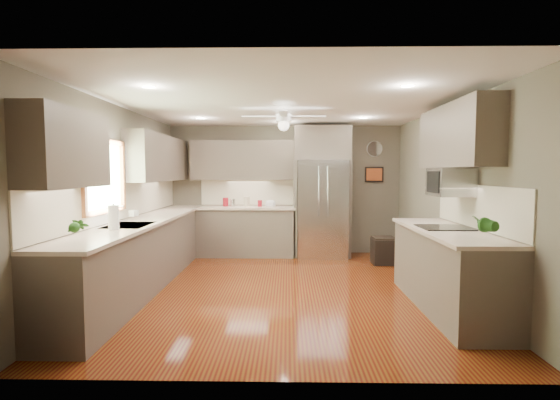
{
  "coord_description": "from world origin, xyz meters",
  "views": [
    {
      "loc": [
        0.06,
        -5.49,
        1.6
      ],
      "look_at": [
        -0.06,
        0.6,
        1.18
      ],
      "focal_mm": 26.0,
      "sensor_mm": 36.0,
      "label": 1
    }
  ],
  "objects_px": {
    "canister_a": "(226,202)",
    "potted_plant_right": "(483,224)",
    "paper_towel": "(114,217)",
    "potted_plant_left": "(75,226)",
    "microwave": "(450,182)",
    "bowl": "(270,205)",
    "soap_bottle": "(134,213)",
    "canister_b": "(233,203)",
    "canister_c": "(247,202)",
    "stool": "(383,250)",
    "refrigerator": "(322,194)",
    "canister_d": "(260,203)"
  },
  "relations": [
    {
      "from": "potted_plant_left",
      "to": "microwave",
      "type": "xyz_separation_m",
      "value": [
        3.96,
        1.21,
        0.38
      ]
    },
    {
      "from": "canister_a",
      "to": "potted_plant_left",
      "type": "relative_size",
      "value": 0.55
    },
    {
      "from": "canister_d",
      "to": "bowl",
      "type": "bearing_deg",
      "value": 11.02
    },
    {
      "from": "soap_bottle",
      "to": "paper_towel",
      "type": "xyz_separation_m",
      "value": [
        0.14,
        -0.98,
        0.05
      ]
    },
    {
      "from": "paper_towel",
      "to": "bowl",
      "type": "bearing_deg",
      "value": 61.98
    },
    {
      "from": "paper_towel",
      "to": "canister_d",
      "type": "bearing_deg",
      "value": 64.63
    },
    {
      "from": "stool",
      "to": "potted_plant_right",
      "type": "bearing_deg",
      "value": -86.38
    },
    {
      "from": "potted_plant_left",
      "to": "refrigerator",
      "type": "xyz_separation_m",
      "value": [
        2.63,
        3.92,
        0.09
      ]
    },
    {
      "from": "soap_bottle",
      "to": "potted_plant_right",
      "type": "xyz_separation_m",
      "value": [
        4.0,
        -1.71,
        0.07
      ]
    },
    {
      "from": "potted_plant_right",
      "to": "microwave",
      "type": "height_order",
      "value": "microwave"
    },
    {
      "from": "potted_plant_right",
      "to": "stool",
      "type": "bearing_deg",
      "value": 93.62
    },
    {
      "from": "canister_c",
      "to": "bowl",
      "type": "height_order",
      "value": "canister_c"
    },
    {
      "from": "soap_bottle",
      "to": "potted_plant_right",
      "type": "height_order",
      "value": "potted_plant_right"
    },
    {
      "from": "canister_a",
      "to": "bowl",
      "type": "xyz_separation_m",
      "value": [
        0.87,
        -0.02,
        -0.06
      ]
    },
    {
      "from": "canister_d",
      "to": "stool",
      "type": "distance_m",
      "value": 2.43
    },
    {
      "from": "canister_d",
      "to": "paper_towel",
      "type": "height_order",
      "value": "paper_towel"
    },
    {
      "from": "canister_c",
      "to": "potted_plant_left",
      "type": "distance_m",
      "value": 4.17
    },
    {
      "from": "stool",
      "to": "paper_towel",
      "type": "distance_m",
      "value": 4.46
    },
    {
      "from": "potted_plant_right",
      "to": "soap_bottle",
      "type": "bearing_deg",
      "value": 156.9
    },
    {
      "from": "canister_b",
      "to": "soap_bottle",
      "type": "height_order",
      "value": "soap_bottle"
    },
    {
      "from": "canister_c",
      "to": "paper_towel",
      "type": "distance_m",
      "value": 3.36
    },
    {
      "from": "canister_a",
      "to": "canister_b",
      "type": "relative_size",
      "value": 1.16
    },
    {
      "from": "canister_a",
      "to": "potted_plant_right",
      "type": "bearing_deg",
      "value": -51.8
    },
    {
      "from": "stool",
      "to": "canister_d",
      "type": "bearing_deg",
      "value": 162.29
    },
    {
      "from": "potted_plant_right",
      "to": "potted_plant_left",
      "type": "bearing_deg",
      "value": -177.97
    },
    {
      "from": "canister_c",
      "to": "paper_towel",
      "type": "relative_size",
      "value": 0.67
    },
    {
      "from": "canister_b",
      "to": "canister_d",
      "type": "bearing_deg",
      "value": -6.91
    },
    {
      "from": "paper_towel",
      "to": "potted_plant_right",
      "type": "bearing_deg",
      "value": -10.62
    },
    {
      "from": "canister_c",
      "to": "paper_towel",
      "type": "xyz_separation_m",
      "value": [
        -1.21,
        -3.14,
        0.05
      ]
    },
    {
      "from": "bowl",
      "to": "stool",
      "type": "xyz_separation_m",
      "value": [
        1.99,
        -0.74,
        -0.73
      ]
    },
    {
      "from": "microwave",
      "to": "paper_towel",
      "type": "height_order",
      "value": "microwave"
    },
    {
      "from": "canister_b",
      "to": "microwave",
      "type": "distance_m",
      "value": 4.15
    },
    {
      "from": "potted_plant_left",
      "to": "refrigerator",
      "type": "height_order",
      "value": "refrigerator"
    },
    {
      "from": "potted_plant_right",
      "to": "paper_towel",
      "type": "distance_m",
      "value": 3.93
    },
    {
      "from": "canister_b",
      "to": "canister_d",
      "type": "distance_m",
      "value": 0.53
    },
    {
      "from": "canister_a",
      "to": "paper_towel",
      "type": "relative_size",
      "value": 0.57
    },
    {
      "from": "bowl",
      "to": "refrigerator",
      "type": "bearing_deg",
      "value": -4.49
    },
    {
      "from": "soap_bottle",
      "to": "microwave",
      "type": "relative_size",
      "value": 0.33
    },
    {
      "from": "potted_plant_right",
      "to": "paper_towel",
      "type": "relative_size",
      "value": 1.1
    },
    {
      "from": "stool",
      "to": "soap_bottle",
      "type": "bearing_deg",
      "value": -159.56
    },
    {
      "from": "microwave",
      "to": "refrigerator",
      "type": "bearing_deg",
      "value": 116.09
    },
    {
      "from": "bowl",
      "to": "paper_towel",
      "type": "height_order",
      "value": "paper_towel"
    },
    {
      "from": "canister_b",
      "to": "stool",
      "type": "relative_size",
      "value": 0.32
    },
    {
      "from": "canister_c",
      "to": "refrigerator",
      "type": "xyz_separation_m",
      "value": [
        1.43,
        -0.07,
        0.16
      ]
    },
    {
      "from": "canister_a",
      "to": "stool",
      "type": "distance_m",
      "value": 3.06
    },
    {
      "from": "canister_b",
      "to": "canister_c",
      "type": "height_order",
      "value": "canister_c"
    },
    {
      "from": "canister_c",
      "to": "stool",
      "type": "relative_size",
      "value": 0.43
    },
    {
      "from": "canister_c",
      "to": "canister_a",
      "type": "bearing_deg",
      "value": 176.52
    },
    {
      "from": "canister_b",
      "to": "microwave",
      "type": "relative_size",
      "value": 0.27
    },
    {
      "from": "canister_d",
      "to": "potted_plant_right",
      "type": "xyz_separation_m",
      "value": [
        2.39,
        -3.82,
        0.1
      ]
    }
  ]
}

